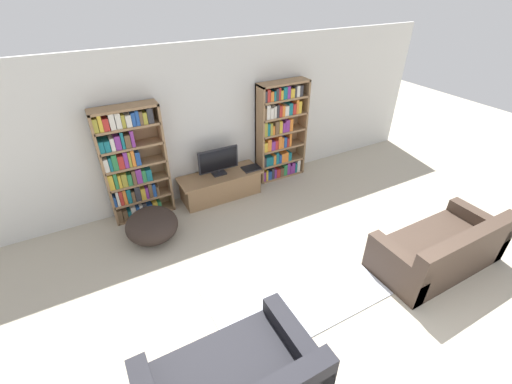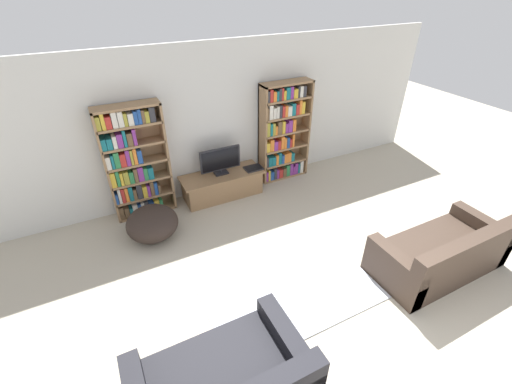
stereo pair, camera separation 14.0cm
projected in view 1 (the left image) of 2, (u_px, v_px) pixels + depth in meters
name	position (u px, v px, depth m)	size (l,w,h in m)	color
ground_plane	(390.00, 379.00, 3.46)	(18.00, 18.00, 0.00)	#B2A893
wall_back	(217.00, 121.00, 5.87)	(8.80, 0.06, 2.60)	silver
bookshelf_left	(131.00, 166.00, 5.31)	(0.97, 0.30, 1.86)	#93704C
bookshelf_right	(279.00, 132.00, 6.40)	(0.97, 0.30, 1.86)	#93704C
tv_stand	(221.00, 185.00, 6.15)	(1.46, 0.54, 0.45)	#8E6B47
television	(218.00, 161.00, 5.90)	(0.73, 0.16, 0.49)	black
laptop	(251.00, 168.00, 6.20)	(0.32, 0.24, 0.03)	#28282D
area_rug	(285.00, 280.00, 4.56)	(2.17, 1.72, 0.02)	#B2B7C1
couch_right_sofa	(440.00, 250.00, 4.67)	(1.82, 0.88, 0.78)	#423328
beanbag_ottoman	(152.00, 225.00, 5.15)	(0.78, 0.78, 0.49)	#2D231E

